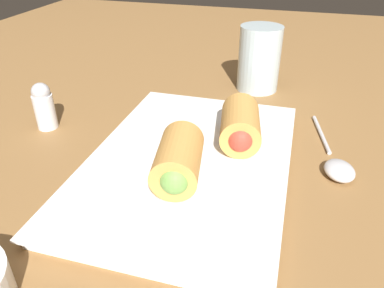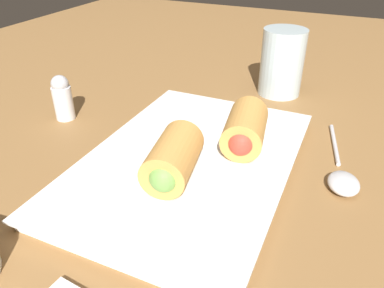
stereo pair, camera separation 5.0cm
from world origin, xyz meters
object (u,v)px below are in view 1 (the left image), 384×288
object	(u,v)px
drinking_glass	(259,59)
salt_shaker	(44,106)
spoon	(337,166)
serving_plate	(192,164)

from	to	relation	value
drinking_glass	salt_shaker	distance (cm)	32.94
salt_shaker	spoon	bearing A→B (deg)	-90.16
serving_plate	drinking_glass	distance (cm)	25.91
serving_plate	spoon	distance (cm)	16.11
serving_plate	drinking_glass	world-z (taller)	drinking_glass
drinking_glass	spoon	bearing A→B (deg)	-151.15
serving_plate	spoon	world-z (taller)	same
serving_plate	drinking_glass	xyz separation A→B (cm)	(25.24, -3.93, 4.32)
drinking_glass	serving_plate	bearing A→B (deg)	171.16
serving_plate	salt_shaker	size ratio (longest dim) A/B	5.05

